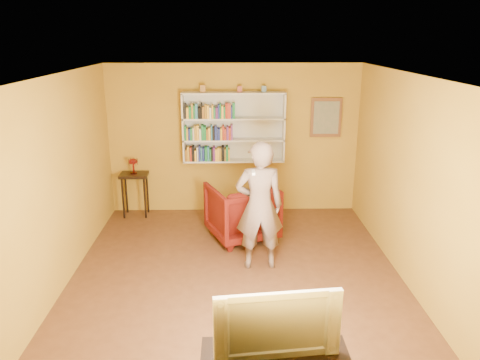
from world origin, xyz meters
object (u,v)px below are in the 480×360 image
bookshelf (234,127)px  ruby_lustre (133,163)px  console_table (134,181)px  person (259,206)px  armchair (242,211)px  television (275,319)px

bookshelf → ruby_lustre: bookshelf is taller
bookshelf → console_table: bearing=-174.9°
console_table → person: person is taller
ruby_lustre → armchair: 2.23m
bookshelf → ruby_lustre: bearing=-174.9°
console_table → television: size_ratio=0.72×
bookshelf → ruby_lustre: 1.89m
person → television: person is taller
armchair → ruby_lustre: bearing=-50.2°
armchair → person: person is taller
console_table → person: size_ratio=0.44×
ruby_lustre → television: 4.97m
console_table → television: bearing=-65.0°
armchair → television: television is taller
person → console_table: bearing=-46.8°
bookshelf → person: bookshelf is taller
console_table → television: television is taller
armchair → console_table: bearing=-50.2°
ruby_lustre → person: person is taller
armchair → television: 3.49m
console_table → person: bearing=-43.7°
console_table → ruby_lustre: (-0.00, 0.00, 0.33)m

